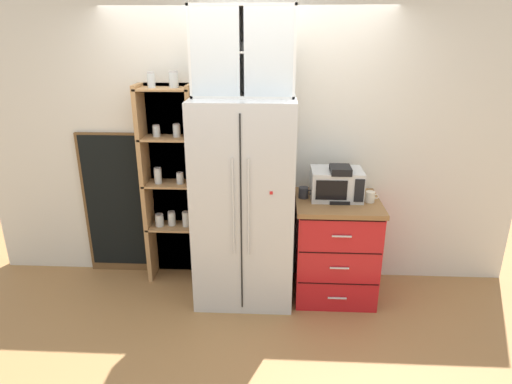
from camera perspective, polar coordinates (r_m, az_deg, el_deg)
ground_plane at (r=4.22m, az=-1.38°, el=-12.67°), size 10.69×10.69×0.00m
wall_back_cream at (r=4.08m, az=-1.12°, el=5.74°), size 4.99×0.10×2.55m
refrigerator at (r=3.81m, az=-1.50°, el=-1.25°), size 0.84×0.74×1.80m
pantry_shelf_column at (r=4.17m, az=-10.97°, el=1.42°), size 0.53×0.29×1.98m
counter_cabinet at (r=4.04m, az=10.23°, el=-7.10°), size 0.73×0.68×0.92m
microwave at (r=3.86m, az=10.43°, el=1.03°), size 0.44×0.33×0.26m
coffee_maker at (r=3.81m, az=10.78°, el=1.18°), size 0.17×0.20×0.31m
mug_cream at (r=3.86m, az=14.67°, el=-0.61°), size 0.11×0.08×0.09m
mug_charcoal at (r=3.85m, az=6.22°, el=-0.08°), size 0.12×0.09×0.10m
bottle_amber at (r=3.87m, az=10.66°, el=0.92°), size 0.06×0.06×0.27m
bottle_cobalt at (r=3.88m, az=10.63°, el=0.84°), size 0.07×0.07×0.26m
upper_cabinet at (r=3.60m, az=-1.63°, el=17.78°), size 0.81×0.32×0.68m
chalkboard_menu at (r=4.46m, az=-17.97°, el=-1.55°), size 0.60×0.04×1.42m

